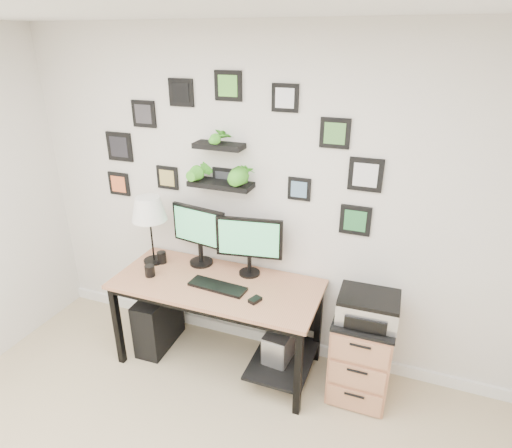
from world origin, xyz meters
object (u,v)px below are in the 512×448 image
at_px(file_cabinet, 362,353).
at_px(pc_tower_grey, 283,349).
at_px(monitor_right, 249,242).
at_px(mug, 150,271).
at_px(pc_tower_black, 159,320).
at_px(table_lamp, 149,210).
at_px(printer, 368,307).
at_px(desk, 223,295).
at_px(monitor_left, 199,232).

bearing_deg(file_cabinet, pc_tower_grey, -177.93).
xyz_separation_m(monitor_right, mug, (-0.72, -0.30, -0.24)).
bearing_deg(pc_tower_grey, pc_tower_black, -176.79).
xyz_separation_m(table_lamp, file_cabinet, (1.77, -0.03, -0.88)).
bearing_deg(printer, pc_tower_grey, 178.56).
height_order(desk, monitor_left, monitor_left).
bearing_deg(monitor_left, desk, -33.64).
bearing_deg(printer, mug, -174.96).
height_order(monitor_right, pc_tower_black, monitor_right).
xyz_separation_m(file_cabinet, printer, (0.01, -0.04, 0.43)).
xyz_separation_m(desk, pc_tower_black, (-0.61, -0.03, -0.38)).
bearing_deg(file_cabinet, mug, -173.68).
height_order(monitor_right, table_lamp, table_lamp).
xyz_separation_m(monitor_right, file_cabinet, (0.94, -0.12, -0.70)).
bearing_deg(desk, pc_tower_grey, 4.24).
xyz_separation_m(pc_tower_black, file_cabinet, (1.71, 0.08, 0.09)).
relative_size(monitor_left, printer, 1.21).
xyz_separation_m(mug, pc_tower_black, (-0.04, 0.10, -0.55)).
xyz_separation_m(desk, mug, (-0.57, -0.13, 0.17)).
height_order(mug, pc_tower_black, mug).
xyz_separation_m(monitor_right, table_lamp, (-0.83, -0.08, 0.17)).
height_order(monitor_left, monitor_right, monitor_left).
relative_size(monitor_right, printer, 1.24).
bearing_deg(pc_tower_grey, printer, -1.44).
bearing_deg(pc_tower_grey, mug, -171.29).
bearing_deg(table_lamp, pc_tower_black, -61.24).
distance_m(mug, pc_tower_black, 0.56).
bearing_deg(monitor_right, table_lamp, -174.26).
height_order(desk, monitor_right, monitor_right).
bearing_deg(monitor_left, monitor_right, -2.28).
height_order(mug, printer, printer).
relative_size(monitor_right, pc_tower_grey, 1.16).
height_order(monitor_left, file_cabinet, monitor_left).
height_order(table_lamp, file_cabinet, table_lamp).
distance_m(monitor_left, pc_tower_grey, 1.15).
bearing_deg(pc_tower_black, pc_tower_grey, 1.41).
relative_size(pc_tower_grey, file_cabinet, 0.66).
bearing_deg(monitor_left, file_cabinet, -5.49).
relative_size(table_lamp, mug, 6.46).
xyz_separation_m(table_lamp, mug, (0.10, -0.22, -0.42)).
xyz_separation_m(table_lamp, pc_tower_black, (0.06, -0.12, -0.97)).
height_order(mug, file_cabinet, mug).
bearing_deg(desk, pc_tower_black, -177.61).
bearing_deg(printer, monitor_left, 173.02).
height_order(pc_tower_black, file_cabinet, file_cabinet).
distance_m(monitor_left, table_lamp, 0.43).
distance_m(monitor_right, printer, 1.00).
relative_size(pc_tower_black, printer, 1.18).
distance_m(desk, monitor_right, 0.47).
bearing_deg(pc_tower_black, monitor_right, 12.77).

